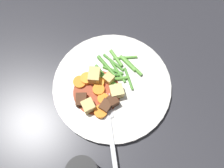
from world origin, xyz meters
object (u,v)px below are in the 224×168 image
Objects in this scene: carrot_slice_2 at (87,79)px; meat_chunk_2 at (81,100)px; carrot_slice_0 at (103,99)px; carrot_slice_4 at (99,90)px; carrot_slice_5 at (101,112)px; potato_chunk_0 at (117,91)px; potato_chunk_1 at (88,106)px; fork at (110,127)px; dinner_plate at (112,85)px; potato_chunk_2 at (94,76)px; meat_chunk_1 at (106,106)px; meat_chunk_0 at (113,101)px; potato_chunk_3 at (110,78)px; carrot_slice_3 at (99,83)px; carrot_slice_1 at (80,82)px.

carrot_slice_2 is 1.00× the size of meat_chunk_2.
carrot_slice_0 is 0.95× the size of carrot_slice_4.
carrot_slice_0 is at bearing -142.89° from carrot_slice_5.
carrot_slice_5 is 0.06m from potato_chunk_0.
meat_chunk_2 is (0.05, -0.01, 0.00)m from carrot_slice_4.
potato_chunk_1 reaches higher than fork.
potato_chunk_0 reaches higher than carrot_slice_0.
dinner_plate is 0.05m from potato_chunk_2.
meat_chunk_1 is (0.01, 0.08, 0.00)m from carrot_slice_2.
meat_chunk_0 reaches higher than carrot_slice_0.
meat_chunk_1 is (0.04, 0.01, -0.00)m from potato_chunk_0.
carrot_slice_3 is at bearing -20.22° from potato_chunk_3.
carrot_slice_2 is at bearing -143.22° from meat_chunk_2.
meat_chunk_0 is at bearing 104.85° from carrot_slice_1.
carrot_slice_4 is at bearing 3.84° from potato_chunk_3.
meat_chunk_0 is at bearing -140.00° from fork.
carrot_slice_0 is at bearing 99.68° from carrot_slice_1.
carrot_slice_0 is at bearing -16.01° from potato_chunk_0.
fork is at bearing 93.10° from meat_chunk_2.
meat_chunk_0 reaches higher than meat_chunk_1.
potato_chunk_1 reaches higher than meat_chunk_1.
carrot_slice_4 reaches higher than carrot_slice_0.
meat_chunk_0 is at bearing 94.25° from carrot_slice_2.
meat_chunk_2 is (0.03, 0.04, 0.00)m from carrot_slice_1.
carrot_slice_2 is at bearing -64.07° from carrot_slice_3.
carrot_slice_1 is 1.11× the size of carrot_slice_4.
potato_chunk_3 is (-0.07, -0.05, 0.01)m from carrot_slice_5.
carrot_slice_0 is at bearing 19.77° from dinner_plate.
potato_chunk_2 reaches higher than carrot_slice_1.
potato_chunk_2 is 1.42× the size of meat_chunk_0.
meat_chunk_0 is at bearing 177.87° from carrot_slice_5.
potato_chunk_3 is at bearing -176.16° from carrot_slice_4.
potato_chunk_1 reaches higher than carrot_slice_3.
carrot_slice_5 is at bearing 114.70° from potato_chunk_1.
meat_chunk_2 is (0.06, 0.02, -0.01)m from potato_chunk_2.
carrot_slice_0 is 1.04× the size of carrot_slice_3.
carrot_slice_3 is at bearing -97.37° from meat_chunk_0.
carrot_slice_0 is 0.87× the size of carrot_slice_5.
potato_chunk_3 is at bearing 137.07° from carrot_slice_2.
potato_chunk_0 is 0.07m from potato_chunk_2.
potato_chunk_3 is at bearing -140.99° from meat_chunk_1.
carrot_slice_2 is at bearing 163.57° from carrot_slice_1.
carrot_slice_3 is at bearing -153.56° from potato_chunk_1.
potato_chunk_1 reaches higher than meat_chunk_0.
carrot_slice_5 is at bearing 32.44° from potato_chunk_3.
dinner_plate is 10.89× the size of meat_chunk_1.
carrot_slice_2 is 0.98× the size of potato_chunk_0.
carrot_slice_2 reaches higher than dinner_plate.
dinner_plate is at bearing 136.64° from carrot_slice_3.
potato_chunk_0 is at bearing -154.15° from meat_chunk_0.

